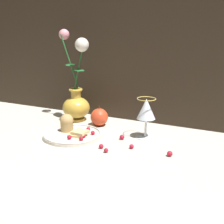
# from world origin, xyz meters

# --- Properties ---
(ground_plane) EXTENTS (2.40, 2.40, 0.00)m
(ground_plane) POSITION_xyz_m (0.00, 0.00, 0.00)
(ground_plane) COLOR #B7B2A3
(ground_plane) RESTS_ON ground
(vase) EXTENTS (0.15, 0.11, 0.37)m
(vase) POSITION_xyz_m (-0.21, 0.13, 0.10)
(vase) COLOR gold
(vase) RESTS_ON ground_plane
(plate_with_pastries) EXTENTS (0.21, 0.21, 0.07)m
(plate_with_pastries) POSITION_xyz_m (-0.12, -0.05, 0.02)
(plate_with_pastries) COLOR silver
(plate_with_pastries) RESTS_ON ground_plane
(wine_glass) EXTENTS (0.07, 0.07, 0.14)m
(wine_glass) POSITION_xyz_m (0.12, 0.06, 0.10)
(wine_glass) COLOR silver
(wine_glass) RESTS_ON ground_plane
(apple_beside_vase) EXTENTS (0.07, 0.07, 0.08)m
(apple_beside_vase) POSITION_xyz_m (-0.09, 0.10, 0.04)
(apple_beside_vase) COLOR #D14223
(apple_beside_vase) RESTS_ON ground_plane
(berry_near_plate) EXTENTS (0.02, 0.02, 0.02)m
(berry_near_plate) POSITION_xyz_m (0.06, 0.00, 0.01)
(berry_near_plate) COLOR #AD192D
(berry_near_plate) RESTS_ON ground_plane
(berry_front_center) EXTENTS (0.02, 0.02, 0.02)m
(berry_front_center) POSITION_xyz_m (0.12, -0.06, 0.01)
(berry_front_center) COLOR #AD192D
(berry_front_center) RESTS_ON ground_plane
(berry_by_glass_stem) EXTENTS (0.02, 0.02, 0.02)m
(berry_by_glass_stem) POSITION_xyz_m (0.25, -0.07, 0.01)
(berry_by_glass_stem) COLOR #AD192D
(berry_by_glass_stem) RESTS_ON ground_plane
(berry_under_candlestick) EXTENTS (0.01, 0.01, 0.01)m
(berry_under_candlestick) POSITION_xyz_m (0.06, -0.13, 0.01)
(berry_under_candlestick) COLOR #AD192D
(berry_under_candlestick) RESTS_ON ground_plane
(berry_far_right) EXTENTS (0.02, 0.02, 0.02)m
(berry_far_right) POSITION_xyz_m (0.03, -0.10, 0.01)
(berry_far_right) COLOR #AD192D
(berry_far_right) RESTS_ON ground_plane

